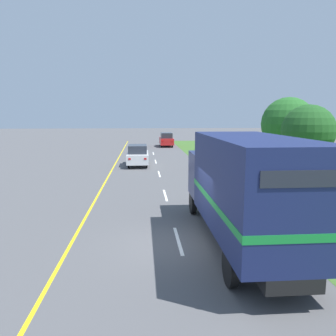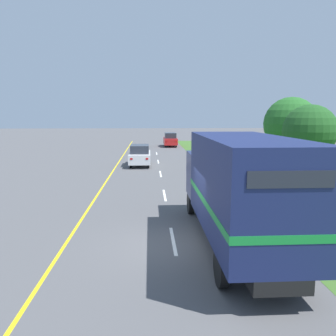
# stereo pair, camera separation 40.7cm
# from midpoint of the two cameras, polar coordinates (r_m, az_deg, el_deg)

# --- Properties ---
(ground_plane) EXTENTS (200.00, 200.00, 0.00)m
(ground_plane) POSITION_cam_midpoint_polar(r_m,az_deg,el_deg) (11.45, 0.95, -13.17)
(ground_plane) COLOR #515154
(grass_shoulder) EXTENTS (20.00, 60.78, 0.01)m
(grass_shoulder) POSITION_cam_midpoint_polar(r_m,az_deg,el_deg) (29.66, 25.34, -0.13)
(grass_shoulder) COLOR #3D6628
(grass_shoulder) RESTS_ON ground
(edge_line_yellow) EXTENTS (0.12, 60.78, 0.01)m
(edge_line_yellow) POSITION_cam_midpoint_polar(r_m,az_deg,el_deg) (25.90, -10.35, -0.62)
(edge_line_yellow) COLOR yellow
(edge_line_yellow) RESTS_ON ground
(centre_dash_near) EXTENTS (0.12, 2.60, 0.01)m
(centre_dash_near) POSITION_cam_midpoint_polar(r_m,az_deg,el_deg) (11.79, 0.78, -12.47)
(centre_dash_near) COLOR white
(centre_dash_near) RESTS_ON ground
(centre_dash_mid_a) EXTENTS (0.12, 2.60, 0.01)m
(centre_dash_mid_a) POSITION_cam_midpoint_polar(r_m,az_deg,el_deg) (18.07, -1.12, -4.74)
(centre_dash_mid_a) COLOR white
(centre_dash_mid_a) RESTS_ON ground
(centre_dash_mid_b) EXTENTS (0.12, 2.60, 0.01)m
(centre_dash_mid_b) POSITION_cam_midpoint_polar(r_m,az_deg,el_deg) (24.52, -2.02, -1.03)
(centre_dash_mid_b) COLOR white
(centre_dash_mid_b) RESTS_ON ground
(centre_dash_far) EXTENTS (0.12, 2.60, 0.01)m
(centre_dash_far) POSITION_cam_midpoint_polar(r_m,az_deg,el_deg) (31.03, -2.54, 1.13)
(centre_dash_far) COLOR white
(centre_dash_far) RESTS_ON ground
(centre_dash_farthest) EXTENTS (0.12, 2.60, 0.01)m
(centre_dash_farthest) POSITION_cam_midpoint_polar(r_m,az_deg,el_deg) (37.58, -2.88, 2.54)
(centre_dash_farthest) COLOR white
(centre_dash_farthest) RESTS_ON ground
(horse_trailer_truck) EXTENTS (2.45, 8.51, 3.72)m
(horse_trailer_truck) POSITION_cam_midpoint_polar(r_m,az_deg,el_deg) (10.91, 11.93, -3.15)
(horse_trailer_truck) COLOR black
(horse_trailer_truck) RESTS_ON ground
(lead_car_white) EXTENTS (1.80, 4.29, 1.82)m
(lead_car_white) POSITION_cam_midpoint_polar(r_m,az_deg,el_deg) (28.51, -5.70, 2.25)
(lead_car_white) COLOR black
(lead_car_white) RESTS_ON ground
(lead_car_red_ahead) EXTENTS (1.80, 4.44, 1.92)m
(lead_car_red_ahead) POSITION_cam_midpoint_polar(r_m,az_deg,el_deg) (45.96, -0.56, 4.98)
(lead_car_red_ahead) COLOR black
(lead_car_red_ahead) RESTS_ON ground
(highway_sign) EXTENTS (2.32, 0.09, 2.65)m
(highway_sign) POSITION_cam_midpoint_polar(r_m,az_deg,el_deg) (17.32, 18.08, -0.48)
(highway_sign) COLOR #9E9EA3
(highway_sign) RESTS_ON ground
(roadside_tree_near) EXTENTS (3.19, 3.19, 5.00)m
(roadside_tree_near) POSITION_cam_midpoint_polar(r_m,az_deg,el_deg) (21.57, 22.70, 5.93)
(roadside_tree_near) COLOR brown
(roadside_tree_near) RESTS_ON ground
(roadside_tree_mid) EXTENTS (4.14, 4.14, 5.76)m
(roadside_tree_mid) POSITION_cam_midpoint_polar(r_m,az_deg,el_deg) (27.59, 19.76, 7.26)
(roadside_tree_mid) COLOR #4C3823
(roadside_tree_mid) RESTS_ON ground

